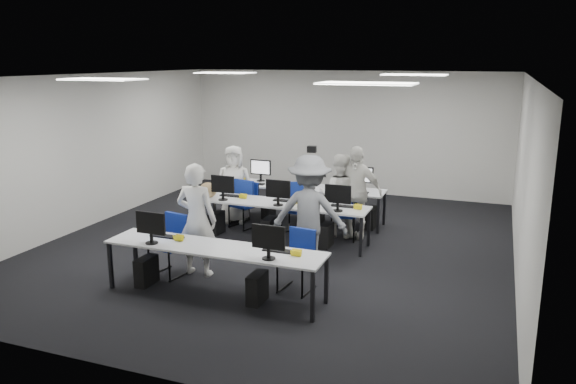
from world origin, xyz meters
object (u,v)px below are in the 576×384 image
at_px(chair_5, 250,210).
at_px(student_3, 355,192).
at_px(student_0, 197,220).
at_px(desk_mid, 282,206).
at_px(student_2, 234,184).
at_px(chair_7, 343,221).
at_px(photographer, 309,213).
at_px(chair_0, 170,256).
at_px(chair_6, 300,213).
at_px(chair_2, 244,213).
at_px(chair_3, 297,219).
at_px(desk_front, 214,250).
at_px(student_1, 339,195).
at_px(chair_4, 344,223).
at_px(chair_1, 297,272).

xyz_separation_m(chair_5, student_3, (2.15, -0.01, 0.56)).
relative_size(chair_5, student_0, 0.55).
distance_m(desk_mid, student_2, 1.61).
xyz_separation_m(chair_5, chair_7, (1.91, 0.05, -0.04)).
bearing_deg(photographer, student_2, -50.04).
relative_size(chair_0, chair_6, 0.95).
distance_m(chair_6, photographer, 2.25).
height_order(chair_2, chair_7, chair_2).
distance_m(chair_3, chair_7, 0.87).
distance_m(desk_front, student_0, 0.93).
height_order(chair_6, chair_7, chair_6).
bearing_deg(student_1, chair_0, 44.21).
distance_m(student_1, photographer, 1.85).
bearing_deg(chair_4, photographer, -103.30).
height_order(chair_4, photographer, photographer).
relative_size(chair_7, student_2, 0.52).
height_order(chair_3, chair_5, chair_5).
relative_size(chair_0, student_0, 0.53).
bearing_deg(student_3, chair_0, -129.38).
xyz_separation_m(desk_mid, student_0, (-0.64, -1.96, 0.20)).
height_order(desk_mid, chair_7, chair_7).
relative_size(desk_front, desk_mid, 1.00).
distance_m(desk_front, chair_6, 3.49).
height_order(chair_5, student_1, student_1).
relative_size(chair_2, chair_6, 0.91).
bearing_deg(chair_6, student_2, 163.10).
relative_size(student_0, photographer, 0.96).
height_order(chair_0, chair_2, chair_0).
height_order(chair_0, chair_3, chair_0).
relative_size(chair_6, student_0, 0.56).
height_order(chair_0, chair_5, chair_5).
bearing_deg(desk_mid, chair_7, 41.04).
bearing_deg(chair_4, chair_6, 153.97).
bearing_deg(desk_front, desk_mid, 90.00).
relative_size(desk_mid, student_1, 2.04).
bearing_deg(chair_0, desk_front, -14.13).
xyz_separation_m(chair_4, student_3, (0.15, 0.17, 0.57)).
xyz_separation_m(desk_front, desk_mid, (0.00, 2.60, 0.00)).
bearing_deg(chair_0, student_2, 106.59).
height_order(desk_front, chair_1, chair_1).
distance_m(chair_7, photographer, 2.04).
xyz_separation_m(chair_3, student_0, (-0.74, -2.51, 0.59)).
relative_size(desk_mid, chair_5, 3.32).
xyz_separation_m(chair_1, student_1, (-0.15, 2.73, 0.50)).
height_order(chair_2, student_0, student_0).
bearing_deg(chair_1, chair_5, 132.65).
height_order(chair_7, student_0, student_0).
xyz_separation_m(student_0, student_1, (1.51, 2.68, -0.10)).
relative_size(chair_2, photographer, 0.49).
relative_size(chair_5, chair_7, 1.17).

